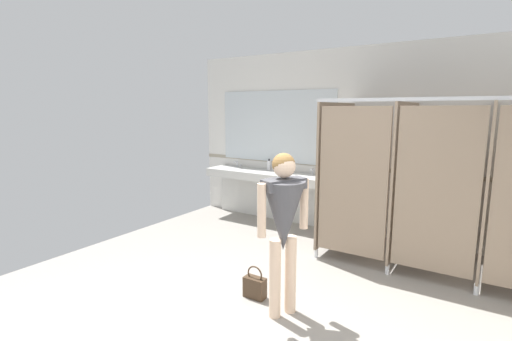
{
  "coord_description": "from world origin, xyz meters",
  "views": [
    {
      "loc": [
        1.66,
        -2.6,
        1.97
      ],
      "look_at": [
        -1.13,
        1.71,
        1.11
      ],
      "focal_mm": 25.86,
      "sensor_mm": 36.0,
      "label": 1
    }
  ],
  "objects": [
    {
      "name": "vanity_counter",
      "position": [
        -1.59,
        2.88,
        0.65
      ],
      "size": [
        2.33,
        0.53,
        1.0
      ],
      "color": "silver",
      "rests_on": "ground_plane"
    },
    {
      "name": "bathroom_stalls",
      "position": [
        1.18,
        2.18,
        1.09
      ],
      "size": [
        2.84,
        1.35,
        2.09
      ],
      "color": "#84705B",
      "rests_on": "ground_plane"
    },
    {
      "name": "handbag",
      "position": [
        -0.32,
        0.43,
        0.12
      ],
      "size": [
        0.23,
        0.12,
        0.35
      ],
      "color": "#3F2D1E",
      "rests_on": "ground_plane"
    },
    {
      "name": "ground_plane",
      "position": [
        0.0,
        0.0,
        -0.05
      ],
      "size": [
        6.28,
        6.75,
        0.1
      ],
      "primitive_type": "cube",
      "color": "gray"
    },
    {
      "name": "wall_back_tile_band",
      "position": [
        0.0,
        3.07,
        1.05
      ],
      "size": [
        6.28,
        0.01,
        0.06
      ],
      "primitive_type": "cube",
      "color": "#9E937F",
      "rests_on": "wall_back"
    },
    {
      "name": "person_standing",
      "position": [
        0.08,
        0.31,
        0.99
      ],
      "size": [
        0.54,
        0.54,
        1.57
      ],
      "color": "beige",
      "rests_on": "ground_plane"
    },
    {
      "name": "wall_back",
      "position": [
        0.0,
        3.14,
        1.45
      ],
      "size": [
        6.28,
        0.12,
        2.91
      ],
      "primitive_type": "cube",
      "color": "silver",
      "rests_on": "ground_plane"
    },
    {
      "name": "mirror_panel",
      "position": [
        -1.59,
        3.06,
        1.66
      ],
      "size": [
        2.23,
        0.02,
        1.24
      ],
      "primitive_type": "cube",
      "color": "silver",
      "rests_on": "wall_back"
    },
    {
      "name": "soap_dispenser",
      "position": [
        -1.66,
        2.95,
        0.98
      ],
      "size": [
        0.07,
        0.07,
        0.21
      ],
      "color": "white",
      "rests_on": "vanity_counter"
    }
  ]
}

